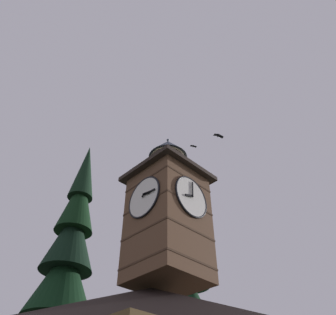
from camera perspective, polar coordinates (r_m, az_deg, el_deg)
The scene contains 4 objects.
clock_tower at distance 18.42m, azimuth -0.03°, elevation -9.01°, with size 4.04×4.04×9.27m.
pine_tree_behind at distance 21.01m, azimuth -17.79°, elevation -22.08°, with size 5.22×5.22×18.81m.
flying_bird_high at distance 26.17m, azimuth 4.28°, elevation 1.90°, with size 0.51×0.34×0.11m.
flying_bird_low at distance 21.98m, azimuth 8.42°, elevation 3.66°, with size 0.70×0.40×0.14m.
Camera 1 is at (9.77, 9.29, 1.43)m, focal length 36.45 mm.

